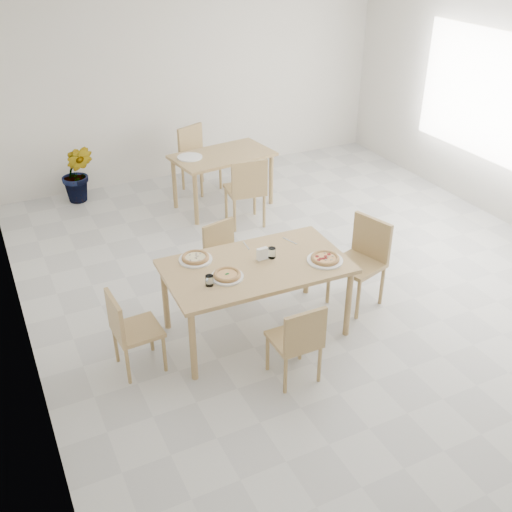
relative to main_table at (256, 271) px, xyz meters
name	(u,v)px	position (x,y,z in m)	size (l,w,h in m)	color
main_table	(256,271)	(0.00, 0.00, 0.00)	(1.71, 1.01, 0.75)	tan
chair_south	(298,339)	(0.01, -0.80, -0.22)	(0.39, 0.39, 0.78)	tan
chair_north	(225,254)	(0.02, 0.79, -0.23)	(0.47, 0.47, 0.78)	tan
chair_west	(129,327)	(-1.23, -0.02, -0.22)	(0.41, 0.41, 0.79)	tan
chair_east	(363,256)	(1.21, 0.01, -0.15)	(0.56, 0.56, 0.91)	tan
plate_margherita	(227,277)	(-0.33, -0.09, 0.08)	(0.29, 0.29, 0.02)	white
plate_mushroom	(196,259)	(-0.47, 0.32, 0.08)	(0.31, 0.31, 0.02)	white
plate_pepperoni	(325,260)	(0.60, -0.22, 0.08)	(0.33, 0.33, 0.02)	white
pizza_margherita	(227,275)	(-0.33, -0.09, 0.10)	(0.29, 0.29, 0.03)	#E1B26A
pizza_mushroom	(195,257)	(-0.47, 0.32, 0.10)	(0.34, 0.34, 0.03)	#E1B26A
pizza_pepperoni	(325,258)	(0.60, -0.22, 0.10)	(0.28, 0.28, 0.03)	#E1B26A
tumbler_a	(272,253)	(0.19, 0.05, 0.12)	(0.08, 0.08, 0.10)	white
tumbler_b	(209,281)	(-0.51, -0.13, 0.12)	(0.07, 0.07, 0.09)	white
napkin_holder	(262,254)	(0.09, 0.05, 0.13)	(0.11, 0.06, 0.13)	silver
fork_a	(246,246)	(0.07, 0.36, 0.07)	(0.01, 0.17, 0.01)	silver
fork_b	(290,241)	(0.49, 0.25, 0.07)	(0.02, 0.19, 0.01)	silver
second_table	(222,161)	(0.86, 2.77, -0.03)	(1.39, 0.91, 0.75)	tan
chair_back_s	(247,187)	(0.89, 2.07, -0.14)	(0.52, 0.52, 0.93)	tan
chair_back_n	(197,153)	(0.77, 3.51, -0.15)	(0.59, 0.59, 0.91)	tan
plate_empty	(190,157)	(0.42, 2.83, 0.08)	(0.33, 0.33, 0.02)	white
potted_plant	(78,173)	(-0.88, 3.80, -0.26)	(0.45, 0.37, 0.83)	#24641E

